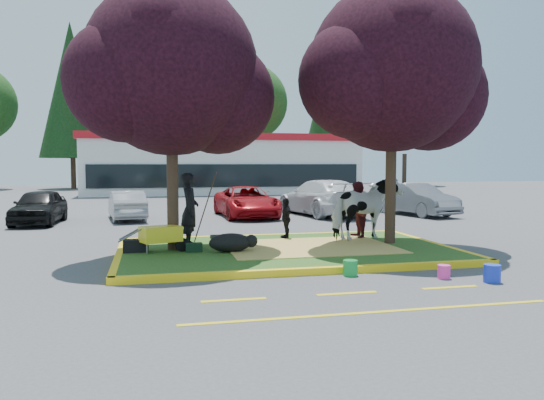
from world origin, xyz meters
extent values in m
plane|color=#424244|center=(0.00, 0.00, 0.00)|extent=(90.00, 90.00, 0.00)
cube|color=#244A17|center=(0.00, 0.00, 0.07)|extent=(8.00, 5.00, 0.15)
cube|color=yellow|center=(0.00, -2.58, 0.07)|extent=(8.30, 0.16, 0.15)
cube|color=yellow|center=(0.00, 2.58, 0.07)|extent=(8.30, 0.16, 0.15)
cube|color=yellow|center=(-4.08, 0.00, 0.07)|extent=(0.16, 5.30, 0.15)
cube|color=yellow|center=(4.08, 0.00, 0.07)|extent=(0.16, 5.30, 0.15)
cube|color=#DABD5A|center=(0.60, 0.00, 0.15)|extent=(4.20, 3.00, 0.01)
cylinder|color=black|center=(-2.80, 0.40, 1.91)|extent=(0.28, 0.28, 3.53)
sphere|color=black|center=(-2.80, 0.40, 4.56)|extent=(4.20, 4.20, 4.20)
sphere|color=black|center=(-1.64, 0.60, 3.93)|extent=(2.86, 2.86, 2.86)
sphere|color=black|center=(-3.85, 0.10, 4.18)|extent=(2.86, 2.86, 2.86)
cylinder|color=black|center=(2.90, 0.20, 2.00)|extent=(0.28, 0.28, 3.70)
sphere|color=black|center=(2.90, 0.20, 4.77)|extent=(4.40, 4.40, 4.40)
sphere|color=black|center=(4.11, 0.40, 4.11)|extent=(2.99, 2.99, 2.99)
sphere|color=black|center=(1.80, -0.10, 4.37)|extent=(2.99, 2.99, 2.99)
cube|color=yellow|center=(-2.00, -4.20, 0.00)|extent=(1.10, 0.12, 0.01)
cube|color=yellow|center=(0.00, -4.20, 0.00)|extent=(1.10, 0.12, 0.01)
cube|color=yellow|center=(2.00, -4.20, 0.00)|extent=(1.10, 0.12, 0.01)
cube|color=yellow|center=(0.00, -5.40, 0.00)|extent=(6.00, 0.10, 0.01)
cube|color=silver|center=(2.00, 28.00, 2.00)|extent=(20.00, 8.00, 4.00)
cube|color=#AE121A|center=(2.00, 28.00, 4.15)|extent=(20.40, 8.40, 0.50)
cube|color=black|center=(2.00, 23.95, 1.40)|extent=(19.00, 0.10, 1.60)
cylinder|color=black|center=(-10.00, 37.00, 1.96)|extent=(0.44, 0.44, 3.92)
cone|color=black|center=(-10.00, 37.00, 8.68)|extent=(5.60, 5.60, 11.90)
cylinder|color=black|center=(-2.00, 38.50, 1.54)|extent=(0.44, 0.44, 3.08)
sphere|color=#143811|center=(-2.00, 38.50, 6.82)|extent=(6.16, 6.16, 6.16)
cylinder|color=black|center=(6.00, 37.50, 1.82)|extent=(0.44, 0.44, 3.64)
sphere|color=#143811|center=(6.00, 37.50, 8.06)|extent=(7.28, 7.28, 7.28)
cylinder|color=black|center=(14.00, 38.00, 1.75)|extent=(0.44, 0.44, 3.50)
cone|color=black|center=(14.00, 38.00, 7.75)|extent=(5.00, 5.00, 10.62)
cylinder|color=black|center=(22.00, 37.00, 1.61)|extent=(0.44, 0.44, 3.22)
sphere|color=#143811|center=(22.00, 37.00, 7.13)|extent=(6.44, 6.44, 6.44)
imported|color=white|center=(2.49, 0.89, 1.03)|extent=(2.29, 1.68, 1.76)
ellipsoid|color=black|center=(-1.48, -0.29, 0.37)|extent=(1.10, 0.71, 0.45)
imported|color=black|center=(-2.35, 0.87, 1.09)|extent=(0.56, 0.75, 1.88)
imported|color=#451318|center=(2.41, 1.29, 0.96)|extent=(0.63, 0.80, 1.61)
imported|color=black|center=(0.40, 1.68, 0.72)|extent=(0.29, 0.67, 1.14)
cylinder|color=black|center=(-2.60, 0.03, 0.32)|extent=(0.33, 0.18, 0.33)
cylinder|color=slate|center=(-3.43, -0.17, 0.27)|extent=(0.04, 0.04, 0.24)
cylinder|color=slate|center=(-3.43, 0.23, 0.27)|extent=(0.04, 0.04, 0.24)
cube|color=yellow|center=(-3.11, 0.03, 0.59)|extent=(1.05, 0.84, 0.37)
cylinder|color=slate|center=(-3.80, -0.17, 0.61)|extent=(0.58, 0.25, 0.31)
cylinder|color=slate|center=(-3.80, 0.23, 0.61)|extent=(0.58, 0.25, 0.31)
cube|color=black|center=(-3.70, 0.21, 0.30)|extent=(0.61, 0.35, 0.30)
cube|color=black|center=(-2.33, -0.08, 0.25)|extent=(0.40, 0.25, 0.21)
cylinder|color=green|center=(0.60, -2.82, 0.16)|extent=(0.39, 0.39, 0.32)
cylinder|color=#FF38A6|center=(2.30, -3.49, 0.14)|extent=(0.26, 0.26, 0.27)
cylinder|color=#1933CF|center=(3.02, -4.00, 0.17)|extent=(0.33, 0.33, 0.34)
imported|color=black|center=(-7.42, 8.46, 0.65)|extent=(1.72, 3.91, 1.31)
imported|color=gray|center=(-4.27, 9.15, 0.59)|extent=(1.72, 3.71, 1.18)
imported|color=#9F0D13|center=(0.62, 9.20, 0.65)|extent=(2.39, 4.78, 1.30)
imported|color=silver|center=(3.95, 9.26, 0.78)|extent=(3.07, 5.67, 1.56)
imported|color=slate|center=(8.01, 8.36, 0.70)|extent=(2.33, 4.44, 1.39)
camera|label=1|loc=(-3.32, -12.81, 2.28)|focal=35.00mm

